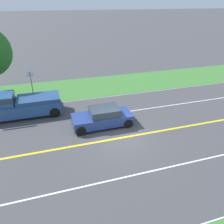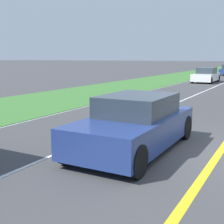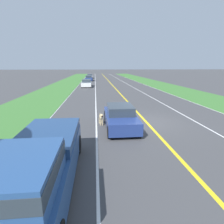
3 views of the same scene
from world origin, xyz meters
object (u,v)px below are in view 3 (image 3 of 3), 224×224
at_px(dog, 101,117).
at_px(car_trailing_far, 90,76).
at_px(pickup_truck, 37,164).
at_px(ego_car, 120,117).
at_px(car_trailing_near, 87,83).
at_px(car_trailing_mid, 89,78).

xyz_separation_m(dog, car_trailing_far, (2.04, -46.56, 0.10)).
distance_m(pickup_truck, car_trailing_far, 52.88).
relative_size(dog, pickup_truck, 0.19).
bearing_deg(ego_car, dog, -24.54).
xyz_separation_m(dog, car_trailing_near, (1.98, -22.67, 0.10)).
distance_m(ego_car, dog, 1.33).
relative_size(dog, car_trailing_mid, 0.25).
bearing_deg(car_trailing_mid, ego_car, 94.90).
relative_size(dog, car_trailing_near, 0.24).
bearing_deg(car_trailing_far, car_trailing_mid, 90.26).
height_order(ego_car, car_trailing_far, ego_car).
distance_m(dog, car_trailing_far, 46.60).
bearing_deg(pickup_truck, car_trailing_far, -90.06).
bearing_deg(car_trailing_mid, pickup_truck, 89.87).
distance_m(dog, car_trailing_near, 22.75).
height_order(dog, pickup_truck, pickup_truck).
height_order(pickup_truck, car_trailing_near, pickup_truck).
relative_size(car_trailing_near, car_trailing_far, 0.98).
distance_m(ego_car, car_trailing_far, 47.22).
height_order(ego_car, pickup_truck, pickup_truck).
xyz_separation_m(pickup_truck, car_trailing_far, (-0.06, -52.88, -0.35)).
bearing_deg(ego_car, pickup_truck, 60.25).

